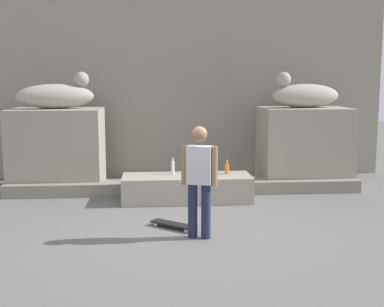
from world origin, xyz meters
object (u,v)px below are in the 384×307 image
object	(u,v)px
statue_reclining_right	(304,95)
bottle_green	(201,166)
bottle_orange	(227,168)
statue_reclining_left	(57,95)
bottle_clear	(173,167)
skateboard	(173,224)
bottle_brown	(213,166)
skater	(199,177)

from	to	relation	value
statue_reclining_right	bottle_green	size ratio (longest dim) A/B	5.32
bottle_orange	bottle_green	distance (m)	0.52
statue_reclining_left	bottle_clear	bearing A→B (deg)	-36.97
bottle_clear	bottle_green	world-z (taller)	bottle_clear
bottle_clear	skateboard	bearing A→B (deg)	-91.85
bottle_orange	statue_reclining_right	bearing A→B (deg)	32.87
skateboard	bottle_green	size ratio (longest dim) A/B	2.36
bottle_brown	bottle_orange	size ratio (longest dim) A/B	1.18
statue_reclining_left	skateboard	world-z (taller)	statue_reclining_left
statue_reclining_left	skateboard	size ratio (longest dim) A/B	2.25
bottle_orange	bottle_green	bearing A→B (deg)	164.71
bottle_clear	bottle_brown	distance (m)	0.81
bottle_brown	skateboard	bearing A→B (deg)	-112.67
bottle_clear	bottle_green	size ratio (longest dim) A/B	1.03
statue_reclining_left	statue_reclining_right	size ratio (longest dim) A/B	1.00
statue_reclining_right	bottle_orange	world-z (taller)	statue_reclining_right
bottle_brown	bottle_green	bearing A→B (deg)	-174.82
statue_reclining_left	bottle_brown	bearing A→B (deg)	-29.86
skater	bottle_clear	distance (m)	2.54
bottle_clear	bottle_brown	size ratio (longest dim) A/B	1.01
statue_reclining_right	skateboard	size ratio (longest dim) A/B	2.25
skateboard	skater	bearing A→B (deg)	164.64
skateboard	bottle_clear	size ratio (longest dim) A/B	2.29
statue_reclining_left	bottle_brown	xyz separation A→B (m)	(3.20, -1.06, -1.37)
statue_reclining_right	skateboard	world-z (taller)	statue_reclining_right
statue_reclining_right	bottle_green	bearing A→B (deg)	11.64
bottle_orange	bottle_clear	bearing A→B (deg)	175.66
statue_reclining_left	bottle_orange	size ratio (longest dim) A/B	6.11
bottle_orange	bottle_green	size ratio (longest dim) A/B	0.87
statue_reclining_left	bottle_green	xyz separation A→B (m)	(2.95, -1.08, -1.37)
statue_reclining_right	statue_reclining_left	bearing A→B (deg)	-12.76
skater	bottle_clear	world-z (taller)	skater
skater	skateboard	xyz separation A→B (m)	(-0.36, 0.51, -0.86)
skater	bottle_clear	size ratio (longest dim) A/B	5.12
skater	bottle_brown	bearing A→B (deg)	-84.28
bottle_clear	bottle_brown	xyz separation A→B (m)	(0.80, 0.08, -0.00)
statue_reclining_right	bottle_clear	xyz separation A→B (m)	(-2.92, -1.12, -1.37)
bottle_orange	bottle_green	world-z (taller)	bottle_green
statue_reclining_left	bottle_green	size ratio (longest dim) A/B	5.30
skater	skateboard	bearing A→B (deg)	-37.58
statue_reclining_right	bottle_clear	distance (m)	3.42
statue_reclining_left	skater	world-z (taller)	statue_reclining_left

